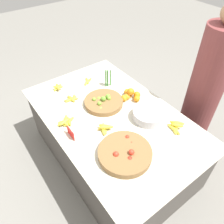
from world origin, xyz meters
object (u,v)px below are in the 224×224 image
object	(u,v)px
tomato_basket	(125,153)
price_sign	(71,133)
lime_bowl	(104,102)
metal_bowl	(149,115)
vendor_person	(204,92)

from	to	relation	value
tomato_basket	price_sign	size ratio (longest dim) A/B	3.53
lime_bowl	metal_bowl	bearing A→B (deg)	28.15
tomato_basket	metal_bowl	xyz separation A→B (m)	(-0.21, 0.47, 0.01)
lime_bowl	vendor_person	xyz separation A→B (m)	(0.56, 0.94, 0.05)
lime_bowl	vendor_person	distance (m)	1.09
price_sign	vendor_person	world-z (taller)	vendor_person
lime_bowl	price_sign	xyz separation A→B (m)	(0.19, -0.50, 0.02)
price_sign	vendor_person	bearing A→B (deg)	76.79
vendor_person	metal_bowl	bearing A→B (deg)	-99.52
metal_bowl	price_sign	size ratio (longest dim) A/B	2.42
price_sign	lime_bowl	bearing A→B (deg)	112.34
lime_bowl	price_sign	bearing A→B (deg)	-68.55
tomato_basket	metal_bowl	distance (m)	0.52
tomato_basket	vendor_person	size ratio (longest dim) A/B	0.27
price_sign	tomato_basket	bearing A→B (deg)	30.70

